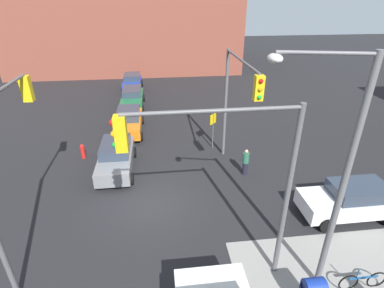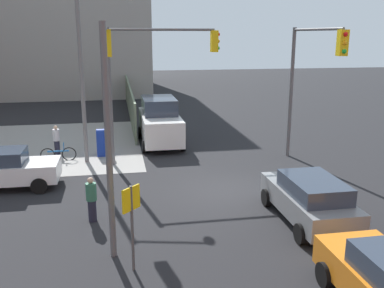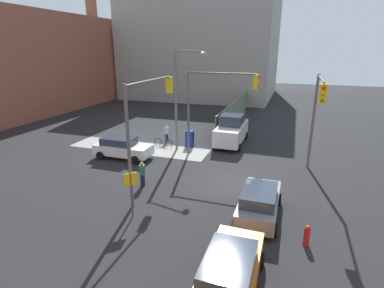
{
  "view_description": "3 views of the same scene",
  "coord_description": "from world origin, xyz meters",
  "px_view_note": "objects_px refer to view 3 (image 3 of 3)",
  "views": [
    {
      "loc": [
        11.87,
        0.53,
        9.2
      ],
      "look_at": [
        -0.97,
        2.08,
        2.62
      ],
      "focal_mm": 28.0,
      "sensor_mm": 36.0,
      "label": 1
    },
    {
      "loc": [
        -15.85,
        4.25,
        6.17
      ],
      "look_at": [
        -2.22,
        1.8,
        2.61
      ],
      "focal_mm": 40.0,
      "sensor_mm": 36.0,
      "label": 2
    },
    {
      "loc": [
        -16.95,
        -3.09,
        8.06
      ],
      "look_at": [
        -0.38,
        2.55,
        2.47
      ],
      "focal_mm": 28.0,
      "sensor_mm": 36.0,
      "label": 3
    }
  ],
  "objects_px": {
    "van_white_delivery": "(232,129)",
    "hatchback_gray": "(259,202)",
    "traffic_signal_nw_corner": "(147,113)",
    "bicycle_leaning_on_fence": "(163,142)",
    "smokestack": "(95,44)",
    "pedestrian_crossing": "(167,133)",
    "fire_hydrant": "(307,235)",
    "sedan_orange": "(230,272)",
    "mailbox_blue": "(190,138)",
    "pedestrian_waiting": "(142,173)",
    "street_lamp_corner": "(180,93)",
    "traffic_signal_se_corner": "(317,108)",
    "sedan_white": "(122,147)",
    "traffic_signal_ne_corner": "(214,97)"
  },
  "relations": [
    {
      "from": "van_white_delivery",
      "to": "hatchback_gray",
      "type": "bearing_deg",
      "value": -162.06
    },
    {
      "from": "traffic_signal_nw_corner",
      "to": "bicycle_leaning_on_fence",
      "type": "xyz_separation_m",
      "value": [
        7.92,
        2.7,
        -4.3
      ]
    },
    {
      "from": "smokestack",
      "to": "pedestrian_crossing",
      "type": "distance_m",
      "value": 32.46
    },
    {
      "from": "fire_hydrant",
      "to": "sedan_orange",
      "type": "xyz_separation_m",
      "value": [
        -3.64,
        2.58,
        0.36
      ]
    },
    {
      "from": "mailbox_blue",
      "to": "pedestrian_waiting",
      "type": "distance_m",
      "value": 8.2
    },
    {
      "from": "street_lamp_corner",
      "to": "pedestrian_crossing",
      "type": "xyz_separation_m",
      "value": [
        1.68,
        1.96,
        -3.89
      ]
    },
    {
      "from": "smokestack",
      "to": "pedestrian_waiting",
      "type": "xyz_separation_m",
      "value": [
        -30.67,
        -24.8,
        -8.02
      ]
    },
    {
      "from": "van_white_delivery",
      "to": "pedestrian_crossing",
      "type": "height_order",
      "value": "van_white_delivery"
    },
    {
      "from": "sedan_orange",
      "to": "bicycle_leaning_on_fence",
      "type": "distance_m",
      "value": 16.75
    },
    {
      "from": "hatchback_gray",
      "to": "van_white_delivery",
      "type": "height_order",
      "value": "van_white_delivery"
    },
    {
      "from": "traffic_signal_nw_corner",
      "to": "fire_hydrant",
      "type": "xyz_separation_m",
      "value": [
        -2.68,
        -8.7,
        -4.16
      ]
    },
    {
      "from": "traffic_signal_se_corner",
      "to": "sedan_orange",
      "type": "distance_m",
      "value": 12.2
    },
    {
      "from": "traffic_signal_se_corner",
      "to": "hatchback_gray",
      "type": "height_order",
      "value": "traffic_signal_se_corner"
    },
    {
      "from": "street_lamp_corner",
      "to": "van_white_delivery",
      "type": "bearing_deg",
      "value": -48.67
    },
    {
      "from": "van_white_delivery",
      "to": "bicycle_leaning_on_fence",
      "type": "relative_size",
      "value": 3.09
    },
    {
      "from": "pedestrian_crossing",
      "to": "pedestrian_waiting",
      "type": "bearing_deg",
      "value": -88.68
    },
    {
      "from": "traffic_signal_nw_corner",
      "to": "sedan_white",
      "type": "height_order",
      "value": "traffic_signal_nw_corner"
    },
    {
      "from": "hatchback_gray",
      "to": "van_white_delivery",
      "type": "distance_m",
      "value": 12.29
    },
    {
      "from": "mailbox_blue",
      "to": "hatchback_gray",
      "type": "height_order",
      "value": "hatchback_gray"
    },
    {
      "from": "mailbox_blue",
      "to": "smokestack",
      "type": "bearing_deg",
      "value": 48.05
    },
    {
      "from": "smokestack",
      "to": "sedan_white",
      "type": "distance_m",
      "value": 34.94
    },
    {
      "from": "street_lamp_corner",
      "to": "smokestack",
      "type": "bearing_deg",
      "value": 46.2
    },
    {
      "from": "smokestack",
      "to": "van_white_delivery",
      "type": "bearing_deg",
      "value": -125.82
    },
    {
      "from": "smokestack",
      "to": "traffic_signal_se_corner",
      "type": "relative_size",
      "value": 2.72
    },
    {
      "from": "hatchback_gray",
      "to": "smokestack",
      "type": "bearing_deg",
      "value": 44.95
    },
    {
      "from": "traffic_signal_ne_corner",
      "to": "fire_hydrant",
      "type": "xyz_separation_m",
      "value": [
        -9.5,
        -6.67,
        -4.14
      ]
    },
    {
      "from": "sedan_white",
      "to": "hatchback_gray",
      "type": "bearing_deg",
      "value": -115.77
    },
    {
      "from": "street_lamp_corner",
      "to": "sedan_orange",
      "type": "xyz_separation_m",
      "value": [
        -13.76,
        -7.06,
        -3.86
      ]
    },
    {
      "from": "pedestrian_waiting",
      "to": "van_white_delivery",
      "type": "bearing_deg",
      "value": 66.11
    },
    {
      "from": "fire_hydrant",
      "to": "bicycle_leaning_on_fence",
      "type": "height_order",
      "value": "bicycle_leaning_on_fence"
    },
    {
      "from": "traffic_signal_nw_corner",
      "to": "sedan_orange",
      "type": "bearing_deg",
      "value": -135.9
    },
    {
      "from": "traffic_signal_ne_corner",
      "to": "sedan_orange",
      "type": "distance_m",
      "value": 14.27
    },
    {
      "from": "sedan_orange",
      "to": "van_white_delivery",
      "type": "relative_size",
      "value": 0.83
    },
    {
      "from": "street_lamp_corner",
      "to": "bicycle_leaning_on_fence",
      "type": "distance_m",
      "value": 4.72
    },
    {
      "from": "bicycle_leaning_on_fence",
      "to": "traffic_signal_nw_corner",
      "type": "bearing_deg",
      "value": -161.2
    },
    {
      "from": "traffic_signal_nw_corner",
      "to": "street_lamp_corner",
      "type": "height_order",
      "value": "street_lamp_corner"
    },
    {
      "from": "traffic_signal_ne_corner",
      "to": "sedan_white",
      "type": "distance_m",
      "value": 7.96
    },
    {
      "from": "street_lamp_corner",
      "to": "fire_hydrant",
      "type": "height_order",
      "value": "street_lamp_corner"
    },
    {
      "from": "van_white_delivery",
      "to": "street_lamp_corner",
      "type": "bearing_deg",
      "value": 131.33
    },
    {
      "from": "mailbox_blue",
      "to": "pedestrian_crossing",
      "type": "distance_m",
      "value": 2.47
    },
    {
      "from": "traffic_signal_se_corner",
      "to": "bicycle_leaning_on_fence",
      "type": "bearing_deg",
      "value": 75.66
    },
    {
      "from": "street_lamp_corner",
      "to": "mailbox_blue",
      "type": "relative_size",
      "value": 5.59
    },
    {
      "from": "traffic_signal_ne_corner",
      "to": "street_lamp_corner",
      "type": "bearing_deg",
      "value": 78.23
    },
    {
      "from": "traffic_signal_nw_corner",
      "to": "street_lamp_corner",
      "type": "xyz_separation_m",
      "value": [
        7.44,
        0.94,
        0.06
      ]
    },
    {
      "from": "fire_hydrant",
      "to": "sedan_white",
      "type": "relative_size",
      "value": 0.22
    },
    {
      "from": "street_lamp_corner",
      "to": "bicycle_leaning_on_fence",
      "type": "height_order",
      "value": "street_lamp_corner"
    },
    {
      "from": "traffic_signal_se_corner",
      "to": "pedestrian_waiting",
      "type": "xyz_separation_m",
      "value": [
        -4.61,
        9.7,
        -3.8
      ]
    },
    {
      "from": "sedan_orange",
      "to": "sedan_white",
      "type": "xyz_separation_m",
      "value": [
        10.57,
        10.61,
        -0.0
      ]
    },
    {
      "from": "sedan_orange",
      "to": "pedestrian_crossing",
      "type": "bearing_deg",
      "value": 30.3
    },
    {
      "from": "sedan_white",
      "to": "van_white_delivery",
      "type": "xyz_separation_m",
      "value": [
        6.39,
        -7.18,
        0.44
      ]
    }
  ]
}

